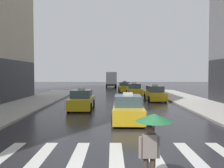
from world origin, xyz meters
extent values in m
cube|color=silver|center=(-4.05, 3.00, 0.00)|extent=(0.50, 2.80, 0.01)
cube|color=silver|center=(-2.70, 3.00, 0.00)|extent=(0.50, 2.80, 0.01)
cube|color=silver|center=(-1.35, 3.00, 0.00)|extent=(0.50, 2.80, 0.01)
cube|color=silver|center=(0.00, 3.00, 0.00)|extent=(0.50, 2.80, 0.01)
cube|color=silver|center=(1.35, 3.00, 0.00)|extent=(0.50, 2.80, 0.01)
cube|color=silver|center=(2.70, 3.00, 0.00)|extent=(0.50, 2.80, 0.01)
cube|color=gold|center=(0.83, 8.96, 0.56)|extent=(1.95, 4.56, 0.84)
cube|color=#384C5B|center=(0.83, 8.86, 1.30)|extent=(1.67, 2.15, 0.64)
cube|color=silver|center=(0.83, 8.86, 1.71)|extent=(0.61, 0.26, 0.18)
cylinder|color=black|center=(0.03, 10.34, 0.33)|extent=(0.24, 0.67, 0.66)
cylinder|color=black|center=(1.73, 10.28, 0.33)|extent=(0.24, 0.67, 0.66)
cylinder|color=black|center=(-0.07, 7.64, 0.33)|extent=(0.24, 0.67, 0.66)
cylinder|color=black|center=(1.64, 7.58, 0.33)|extent=(0.24, 0.67, 0.66)
cube|color=#F2EAB2|center=(0.28, 11.25, 0.60)|extent=(0.20, 0.05, 0.14)
cube|color=#F2EAB2|center=(1.54, 11.21, 0.60)|extent=(0.20, 0.05, 0.14)
cube|color=yellow|center=(-2.70, 13.90, 0.56)|extent=(1.81, 4.50, 0.84)
cube|color=#384C5B|center=(-2.70, 13.80, 1.30)|extent=(1.60, 2.10, 0.64)
cube|color=silver|center=(-2.70, 13.80, 1.71)|extent=(0.60, 0.24, 0.18)
cylinder|color=black|center=(-3.55, 15.25, 0.33)|extent=(0.22, 0.66, 0.66)
cylinder|color=black|center=(-1.84, 15.25, 0.33)|extent=(0.22, 0.66, 0.66)
cylinder|color=black|center=(-3.56, 12.55, 0.33)|extent=(0.22, 0.66, 0.66)
cylinder|color=black|center=(-1.85, 12.55, 0.33)|extent=(0.22, 0.66, 0.66)
cube|color=#F2EAB2|center=(-3.32, 16.17, 0.60)|extent=(0.20, 0.04, 0.14)
cube|color=#F2EAB2|center=(-2.06, 16.17, 0.60)|extent=(0.20, 0.04, 0.14)
cube|color=yellow|center=(4.59, 20.10, 0.56)|extent=(1.90, 4.54, 0.84)
cube|color=#384C5B|center=(4.60, 20.00, 1.30)|extent=(1.65, 2.13, 0.64)
cube|color=silver|center=(4.60, 20.00, 1.71)|extent=(0.61, 0.25, 0.18)
cylinder|color=black|center=(3.71, 21.43, 0.33)|extent=(0.23, 0.66, 0.66)
cylinder|color=black|center=(5.42, 21.47, 0.33)|extent=(0.23, 0.66, 0.66)
cylinder|color=black|center=(3.77, 18.73, 0.33)|extent=(0.23, 0.66, 0.66)
cylinder|color=black|center=(5.48, 18.77, 0.33)|extent=(0.23, 0.66, 0.66)
cube|color=#F2EAB2|center=(3.91, 22.36, 0.60)|extent=(0.20, 0.04, 0.14)
cube|color=#F2EAB2|center=(5.17, 22.38, 0.60)|extent=(0.20, 0.04, 0.14)
cube|color=yellow|center=(2.87, 26.23, 0.56)|extent=(1.91, 4.54, 0.84)
cube|color=#384C5B|center=(2.88, 26.13, 1.30)|extent=(1.65, 2.14, 0.64)
cube|color=silver|center=(2.88, 26.13, 1.71)|extent=(0.61, 0.25, 0.18)
cylinder|color=black|center=(1.99, 27.56, 0.33)|extent=(0.24, 0.67, 0.66)
cylinder|color=black|center=(3.70, 27.60, 0.33)|extent=(0.24, 0.67, 0.66)
cylinder|color=black|center=(2.05, 24.86, 0.33)|extent=(0.24, 0.67, 0.66)
cylinder|color=black|center=(3.76, 24.90, 0.33)|extent=(0.24, 0.67, 0.66)
cube|color=#F2EAB2|center=(2.19, 28.49, 0.60)|extent=(0.20, 0.04, 0.14)
cube|color=#F2EAB2|center=(3.45, 28.52, 0.60)|extent=(0.20, 0.04, 0.14)
cube|color=yellow|center=(1.93, 32.56, 0.56)|extent=(2.03, 4.59, 0.84)
cube|color=#384C5B|center=(1.93, 32.46, 1.30)|extent=(1.71, 2.18, 0.64)
cube|color=silver|center=(1.93, 32.46, 1.71)|extent=(0.61, 0.27, 0.18)
cylinder|color=black|center=(1.00, 33.86, 0.33)|extent=(0.25, 0.67, 0.66)
cylinder|color=black|center=(2.71, 33.95, 0.33)|extent=(0.25, 0.67, 0.66)
cylinder|color=black|center=(1.14, 31.16, 0.33)|extent=(0.25, 0.67, 0.66)
cylinder|color=black|center=(2.85, 31.25, 0.33)|extent=(0.25, 0.67, 0.66)
cube|color=#F2EAB2|center=(1.18, 34.79, 0.60)|extent=(0.20, 0.05, 0.14)
cube|color=#F2EAB2|center=(2.44, 34.86, 0.60)|extent=(0.20, 0.05, 0.14)
cube|color=#2D2D2D|center=(-0.34, 45.13, 0.65)|extent=(1.94, 6.64, 0.40)
cube|color=silver|center=(-0.41, 48.43, 1.90)|extent=(2.14, 1.84, 2.10)
cube|color=#384C5B|center=(-0.43, 49.35, 2.27)|extent=(1.89, 0.08, 0.95)
cube|color=silver|center=(-0.32, 44.23, 2.10)|extent=(2.30, 4.85, 2.50)
cylinder|color=black|center=(-1.41, 48.21, 0.45)|extent=(0.30, 0.91, 0.90)
cylinder|color=black|center=(0.59, 48.25, 0.45)|extent=(0.30, 0.91, 0.90)
cylinder|color=black|center=(-1.31, 43.67, 0.45)|extent=(0.30, 0.91, 0.90)
cylinder|color=black|center=(0.69, 43.71, 0.45)|extent=(0.30, 0.91, 0.90)
cube|color=gray|center=(0.80, 0.51, 1.12)|extent=(0.36, 0.24, 0.60)
sphere|color=brown|center=(0.80, 0.51, 1.54)|extent=(0.22, 0.22, 0.22)
cylinder|color=gray|center=(0.57, 0.51, 1.07)|extent=(0.09, 0.09, 0.55)
cylinder|color=gray|center=(1.03, 0.51, 1.07)|extent=(0.09, 0.09, 0.55)
cylinder|color=#4C4C4C|center=(0.92, 0.51, 1.42)|extent=(0.02, 0.02, 1.00)
cone|color=#19512D|center=(0.92, 0.51, 1.84)|extent=(0.96, 0.96, 0.20)
camera|label=1|loc=(-0.15, -5.25, 2.94)|focal=36.78mm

